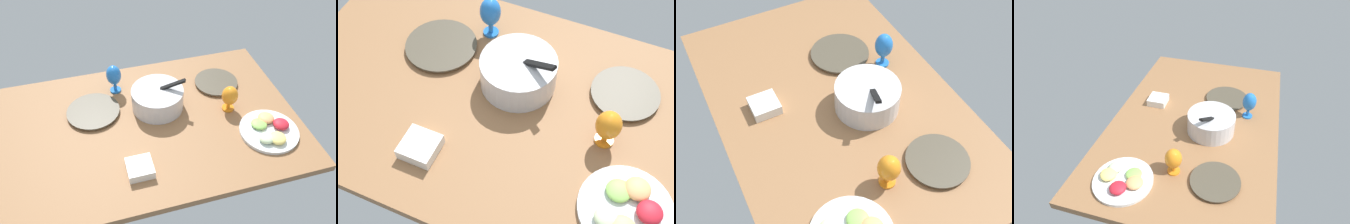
{
  "view_description": "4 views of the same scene",
  "coord_description": "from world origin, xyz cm",
  "views": [
    {
      "loc": [
        -25.52,
        -127.5,
        133.5
      ],
      "look_at": [
        10.01,
        -0.44,
        6.05
      ],
      "focal_mm": 36.84,
      "sensor_mm": 36.0,
      "label": 1
    },
    {
      "loc": [
        46.64,
        -90.73,
        133.84
      ],
      "look_at": [
        10.3,
        -7.11,
        6.05
      ],
      "focal_mm": 47.99,
      "sensor_mm": 36.0,
      "label": 2
    },
    {
      "loc": [
        110.22,
        -53.15,
        138.18
      ],
      "look_at": [
        10.4,
        -1.68,
        6.05
      ],
      "focal_mm": 43.8,
      "sensor_mm": 36.0,
      "label": 3
    },
    {
      "loc": [
        142.37,
        31.65,
        117.72
      ],
      "look_at": [
        1.55,
        -8.63,
        6.05
      ],
      "focal_mm": 30.95,
      "sensor_mm": 36.0,
      "label": 4
    }
  ],
  "objects": [
    {
      "name": "fruit_platter",
      "position": [
        58.69,
        -23.64,
        1.95
      ],
      "size": [
        30.76,
        30.76,
        5.59
      ],
      "color": "silver",
      "rests_on": "ground_plane"
    },
    {
      "name": "hurricane_glass_orange",
      "position": [
        44.92,
        -0.77,
        9.14
      ],
      "size": [
        8.94,
        8.94,
        15.29
      ],
      "color": "orange",
      "rests_on": "ground_plane"
    },
    {
      "name": "ground_plane",
      "position": [
        0.0,
        0.0,
        -2.0
      ],
      "size": [
        160.0,
        104.0,
        4.0
      ],
      "primitive_type": "cube",
      "color": "#8C603D"
    },
    {
      "name": "mixing_bowl",
      "position": [
        7.32,
        11.39,
        6.62
      ],
      "size": [
        29.63,
        28.8,
        19.34
      ],
      "color": "silver",
      "rests_on": "ground_plane"
    },
    {
      "name": "hurricane_glass_blue",
      "position": [
        -13.4,
        31.74,
        11.01
      ],
      "size": [
        8.55,
        8.55,
        17.8
      ],
      "color": "blue",
      "rests_on": "ground_plane"
    },
    {
      "name": "dinner_plate_right",
      "position": [
        46.51,
        21.7,
        1.01
      ],
      "size": [
        25.85,
        25.85,
        1.94
      ],
      "color": "beige",
      "rests_on": "ground_plane"
    },
    {
      "name": "square_bowl_white",
      "position": [
        -11.83,
        -29.73,
        2.62
      ],
      "size": [
        12.26,
        12.26,
        4.7
      ],
      "color": "white",
      "rests_on": "ground_plane"
    },
    {
      "name": "dinner_plate_left",
      "position": [
        -28.36,
        15.94,
        1.08
      ],
      "size": [
        29.09,
        29.09,
        2.07
      ],
      "color": "beige",
      "rests_on": "ground_plane"
    }
  ]
}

